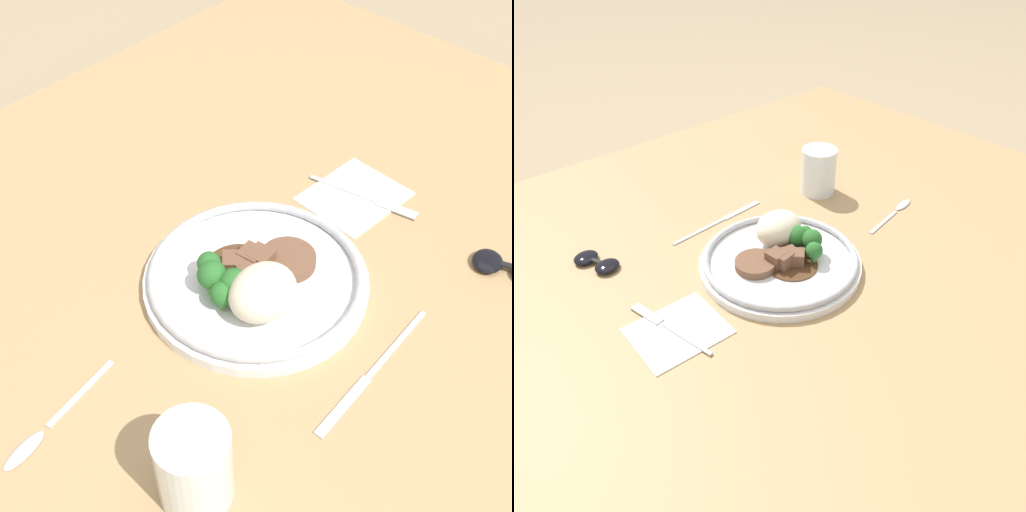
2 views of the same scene
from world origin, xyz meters
TOP-DOWN VIEW (x-y plane):
  - ground_plane at (0.00, 0.00)m, footprint 8.00×8.00m
  - dining_table at (0.00, 0.00)m, footprint 1.49×1.23m
  - napkin at (-0.26, -0.03)m, footprint 0.14×0.12m
  - plate at (-0.03, -0.02)m, footprint 0.29×0.29m
  - juice_glass at (0.21, 0.13)m, footprint 0.08×0.08m
  - fork at (-0.27, -0.01)m, footprint 0.04×0.17m
  - knife at (-0.02, 0.17)m, footprint 0.22×0.02m
  - spoon at (0.29, -0.04)m, footprint 0.17×0.04m
  - sunglasses at (-0.28, 0.20)m, footprint 0.07×0.10m

SIDE VIEW (x-z plane):
  - ground_plane at x=0.00m, z-range 0.00..0.00m
  - dining_table at x=0.00m, z-range 0.00..0.04m
  - napkin at x=-0.26m, z-range 0.04..0.04m
  - knife at x=-0.02m, z-range 0.04..0.05m
  - spoon at x=0.29m, z-range 0.04..0.05m
  - fork at x=-0.27m, z-range 0.04..0.05m
  - sunglasses at x=-0.28m, z-range 0.04..0.06m
  - plate at x=-0.03m, z-range 0.02..0.10m
  - juice_glass at x=0.21m, z-range 0.04..0.14m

